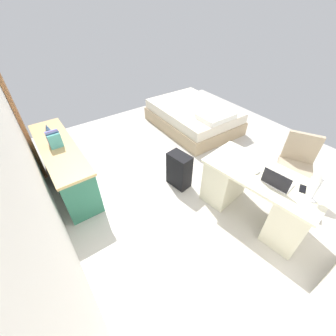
# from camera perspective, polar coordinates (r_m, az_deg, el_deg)

# --- Properties ---
(ground_plane) EXTENTS (5.58, 5.58, 0.00)m
(ground_plane) POSITION_cam_1_polar(r_m,az_deg,el_deg) (3.86, 5.85, -1.07)
(ground_plane) COLOR beige
(wall_back) EXTENTS (4.58, 0.10, 2.62)m
(wall_back) POSITION_cam_1_polar(r_m,az_deg,el_deg) (2.46, -33.61, 3.12)
(wall_back) COLOR silver
(wall_back) RESTS_ON ground_plane
(door_wooden) EXTENTS (0.88, 0.05, 2.04)m
(door_wooden) POSITION_cam_1_polar(r_m,az_deg,el_deg) (4.16, -34.45, 11.81)
(door_wooden) COLOR #936038
(door_wooden) RESTS_ON ground_plane
(desk) EXTENTS (1.52, 0.85, 0.74)m
(desk) POSITION_cam_1_polar(r_m,az_deg,el_deg) (3.16, 21.83, -6.34)
(desk) COLOR beige
(desk) RESTS_ON ground_plane
(office_chair) EXTENTS (0.62, 0.62, 0.94)m
(office_chair) POSITION_cam_1_polar(r_m,az_deg,el_deg) (3.75, 29.58, -0.22)
(office_chair) COLOR black
(office_chair) RESTS_ON ground_plane
(credenza) EXTENTS (1.80, 0.48, 0.72)m
(credenza) POSITION_cam_1_polar(r_m,az_deg,el_deg) (3.77, -25.03, 0.60)
(credenza) COLOR #2D7056
(credenza) RESTS_ON ground_plane
(bed) EXTENTS (1.92, 1.43, 0.58)m
(bed) POSITION_cam_1_polar(r_m,az_deg,el_deg) (5.08, 6.57, 13.00)
(bed) COLOR tan
(bed) RESTS_ON ground_plane
(suitcase_black) EXTENTS (0.39, 0.27, 0.58)m
(suitcase_black) POSITION_cam_1_polar(r_m,az_deg,el_deg) (3.44, 2.88, -0.58)
(suitcase_black) COLOR black
(suitcase_black) RESTS_ON ground_plane
(laptop) EXTENTS (0.34, 0.26, 0.21)m
(laptop) POSITION_cam_1_polar(r_m,az_deg,el_deg) (2.81, 26.21, -3.19)
(laptop) COLOR #B7B7BC
(laptop) RESTS_ON desk
(computer_mouse) EXTENTS (0.07, 0.11, 0.03)m
(computer_mouse) POSITION_cam_1_polar(r_m,az_deg,el_deg) (2.92, 21.96, -0.85)
(computer_mouse) COLOR white
(computer_mouse) RESTS_ON desk
(cell_phone_near_laptop) EXTENTS (0.12, 0.15, 0.01)m
(cell_phone_near_laptop) POSITION_cam_1_polar(r_m,az_deg,el_deg) (2.93, 31.35, -4.60)
(cell_phone_near_laptop) COLOR black
(cell_phone_near_laptop) RESTS_ON desk
(desk_lamp) EXTENTS (0.16, 0.11, 0.34)m
(desk_lamp) POSITION_cam_1_polar(r_m,az_deg,el_deg) (2.71, 34.15, -2.51)
(desk_lamp) COLOR silver
(desk_lamp) RESTS_ON desk
(book_row) EXTENTS (0.19, 0.17, 0.23)m
(book_row) POSITION_cam_1_polar(r_m,az_deg,el_deg) (3.54, -27.23, 6.67)
(book_row) COLOR #4CA4A5
(book_row) RESTS_ON credenza
(figurine_small) EXTENTS (0.08, 0.08, 0.11)m
(figurine_small) POSITION_cam_1_polar(r_m,az_deg,el_deg) (4.02, -28.70, 9.14)
(figurine_small) COLOR #4C7FBF
(figurine_small) RESTS_ON credenza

